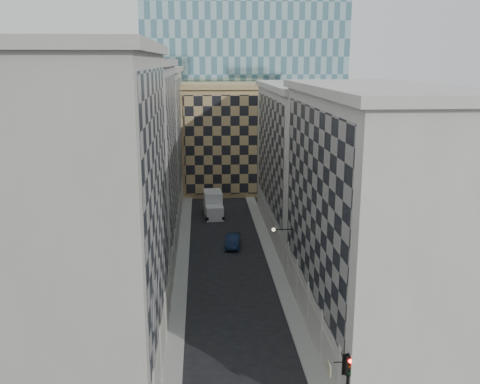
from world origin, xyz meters
name	(u,v)px	position (x,y,z in m)	size (l,w,h in m)	color
sidewalk_west	(182,267)	(-5.25, 30.00, 0.07)	(1.50, 100.00, 0.15)	gray
sidewalk_east	(275,265)	(5.25, 30.00, 0.07)	(1.50, 100.00, 0.15)	gray
bldg_left_a	(89,215)	(-10.88, 11.00, 11.82)	(10.80, 22.80, 23.70)	gray
bldg_left_b	(129,164)	(-10.88, 33.00, 11.32)	(10.80, 22.80, 22.70)	gray
bldg_left_c	(148,140)	(-10.88, 55.00, 10.83)	(10.80, 22.80, 21.70)	gray
bldg_right_a	(370,213)	(10.88, 15.00, 10.32)	(10.80, 26.80, 20.70)	#AEAA9F
bldg_right_b	(306,160)	(10.89, 42.00, 9.85)	(10.80, 28.80, 19.70)	#AEAA9F
tan_block	(228,137)	(2.00, 67.90, 9.44)	(16.80, 14.80, 18.80)	#A07B55
church_tower	(214,38)	(0.00, 82.00, 26.95)	(7.20, 7.20, 51.50)	#2F2A24
flagpoles_left	(156,292)	(-5.90, 6.00, 8.00)	(0.10, 6.33, 2.33)	gray
bracket_lamp	(275,230)	(4.38, 24.00, 6.20)	(1.98, 0.36, 0.36)	black
traffic_light	(348,376)	(5.90, 2.32, 3.70)	(0.62, 0.58, 4.96)	black
box_truck	(213,205)	(-1.18, 50.77, 1.54)	(2.97, 6.57, 3.53)	silver
dark_car	(233,241)	(0.90, 36.65, 0.78)	(1.66, 4.76, 1.57)	#0E1B35
shop_sign	(330,368)	(4.95, 3.00, 3.83)	(1.17, 0.76, 0.85)	black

